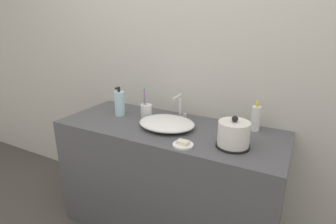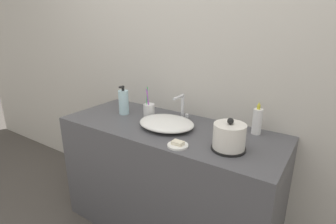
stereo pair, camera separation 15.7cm
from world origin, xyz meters
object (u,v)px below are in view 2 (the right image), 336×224
Objects in this scene: electric_kettle at (229,138)px; lotion_bottle at (124,102)px; shampoo_bottle at (257,121)px; toothbrush_cup at (149,110)px; faucet at (182,106)px.

electric_kettle is 0.86× the size of lotion_bottle.
lotion_bottle reaches higher than shampoo_bottle.
toothbrush_cup is at bearing 165.06° from electric_kettle.
lotion_bottle is at bearing 171.64° from electric_kettle.
lotion_bottle reaches higher than faucet.
lotion_bottle is 1.06× the size of shampoo_bottle.
toothbrush_cup reaches higher than lotion_bottle.
lotion_bottle reaches higher than electric_kettle.
electric_kettle is 0.30m from shampoo_bottle.
lotion_bottle is 0.94m from shampoo_bottle.
faucet and electric_kettle have the same top height.
toothbrush_cup is at bearing 15.04° from lotion_bottle.
faucet is at bearing -176.25° from shampoo_bottle.
toothbrush_cup is 0.20m from lotion_bottle.
faucet is 0.25m from toothbrush_cup.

